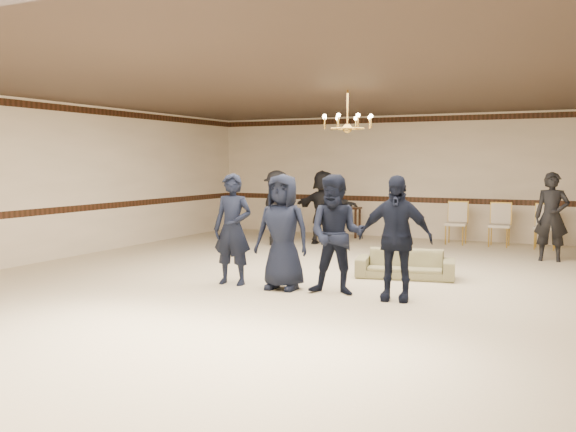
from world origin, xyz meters
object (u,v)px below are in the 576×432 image
Objects in this scene: boy_b at (283,232)px; banquet_chair_right at (545,227)px; boy_a at (233,229)px; banquet_chair_mid at (499,225)px; console_table at (342,222)px; boy_d at (395,238)px; settee at (405,264)px; banquet_chair_left at (456,223)px; boy_c at (337,235)px; adult_mid at (323,207)px; chandelier at (347,109)px; adult_right at (552,217)px; adult_left at (277,208)px.

banquet_chair_right is (3.37, 6.67, -0.40)m from boy_b.
boy_a and boy_b have the same top height.
banquet_chair_mid is 4.01m from console_table.
banquet_chair_right is at bearing 52.48° from boy_a.
settee is (-0.33, 1.77, -0.66)m from boy_d.
boy_a is 1.79× the size of banquet_chair_left.
boy_c is 6.70m from banquet_chair_left.
adult_mid is at bearing 102.58° from boy_b.
settee is at bearing -57.72° from console_table.
settee is (0.57, 1.77, -0.66)m from boy_c.
boy_b is at bearing -108.94° from chandelier.
banquet_chair_right is at bearing -4.35° from banquet_chair_left.
boy_a is 1.00× the size of boy_d.
chandelier is 0.52× the size of boy_a.
chandelier is at bearing -174.15° from settee.
boy_b reaches higher than banquet_chair_left.
boy_a reaches higher than banquet_chair_mid.
boy_b reaches higher than settee.
adult_right is at bearing 63.25° from boy_d.
adult_mid reaches higher than banquet_chair_left.
boy_c is 1.79× the size of banquet_chair_right.
boy_c is at bearing -98.34° from banquet_chair_left.
boy_a is 1.01× the size of adult_left.
adult_right is (2.69, 4.86, -0.01)m from boy_c.
adult_right is 1.77× the size of banquet_chair_right.
adult_left is 2.49m from console_table.
settee is 0.93× the size of adult_left.
boy_d is (0.90, 0.00, 0.00)m from boy_c.
boy_a is at bearing 173.52° from boy_d.
adult_left is (-1.51, 4.56, -0.01)m from boy_a.
settee is 3.81m from adult_right.
banquet_chair_right is (1.00, 0.00, 0.00)m from banquet_chair_mid.
boy_a is 7.44m from banquet_chair_mid.
boy_d reaches higher than banquet_chair_mid.
boy_b reaches higher than console_table.
boy_d is 1.79× the size of banquet_chair_mid.
banquet_chair_mid is at bearing -4.35° from banquet_chair_left.
boy_c is at bearing -3.39° from boy_b.
adult_right is at bearing 52.24° from boy_c.
boy_b reaches higher than adult_left.
chandelier is 4.72m from adult_mid.
banquet_chair_right is (4.87, 1.42, -0.39)m from adult_mid.
chandelier reaches higher than adult_mid.
banquet_chair_right is (4.27, 6.67, -0.40)m from boy_a.
banquet_chair_mid reaches higher than console_table.
boy_d is at bearing -62.47° from console_table.
adult_right is at bearing -43.51° from banquet_chair_left.
adult_mid is 1.77× the size of banquet_chair_left.
chandelier is at bearing 174.18° from adult_left.
adult_left reaches higher than banquet_chair_mid.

